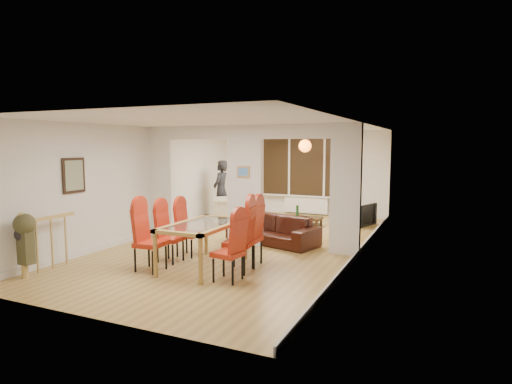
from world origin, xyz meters
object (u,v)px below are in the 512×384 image
Objects in this scene: dining_chair_la at (150,239)px; television at (363,215)px; dining_chair_rc at (247,234)px; bowl at (305,216)px; dining_chair_ra at (228,249)px; person at (221,191)px; dining_chair_lc at (189,230)px; sofa at (272,229)px; dining_chair_lb at (170,235)px; dining_table at (204,245)px; dining_chair_rb at (239,238)px; coffee_table at (301,221)px; bottle at (297,210)px; armchair at (228,211)px.

dining_chair_la reaches higher than television.
bowl is (-0.17, 3.97, -0.30)m from dining_chair_rc.
person reaches higher than dining_chair_ra.
dining_chair_lc is 1.79m from dining_chair_ra.
sofa is at bearing 62.91° from dining_chair_la.
dining_chair_lb reaches higher than bowl.
dining_chair_rb reaches higher than dining_table.
dining_chair_lb is at bearing -98.83° from dining_chair_lc.
dining_chair_ra reaches higher than dining_table.
coffee_table is at bearing 74.69° from dining_chair_lb.
dining_chair_lc reaches higher than television.
dining_table is at bearing 177.36° from dining_chair_rb.
dining_chair_rc is 0.66× the size of person.
bowl is at bearing 88.36° from person.
dining_chair_rb is at bearing 17.76° from dining_chair_la.
dining_chair_lb is at bearing -103.86° from coffee_table.
dining_chair_lb reaches higher than bottle.
dining_chair_lb is at bearing -164.33° from dining_chair_rc.
dining_chair_rc reaches higher than sofa.
armchair is at bearing 122.05° from dining_chair_rc.
dining_chair_ra is (0.74, -0.48, 0.13)m from dining_table.
dining_chair_rb reaches higher than bowl.
dining_chair_la is 5.25m from bottle.
dining_chair_rb is at bearing -83.95° from bottle.
dining_table is 0.92m from dining_chair_lc.
sofa is at bearing 88.70° from dining_chair_rb.
dining_chair_ra is 5.13× the size of bowl.
dining_chair_la is at bearing -103.59° from bowl.
dining_chair_lb is at bearing -101.70° from bottle.
dining_table is 1.63× the size of dining_chair_ra.
bottle is at bearing 104.64° from dining_chair_ra.
dining_chair_lb reaches higher than dining_chair_lc.
dining_chair_lc is 0.59× the size of person.
dining_chair_la is 3.80× the size of bottle.
person is 5.84× the size of bottle.
sofa is 2.44m from armchair.
dining_chair_rc is at bearing 29.93° from person.
armchair reaches higher than television.
dining_chair_lc is 4.04m from bowl.
armchair reaches higher than bowl.
coffee_table is at bearing 81.69° from armchair.
dining_table is 8.33× the size of bowl.
armchair is 2.08m from bowl.
dining_chair_ra reaches higher than armchair.
dining_chair_ra is at bearing -21.55° from dining_chair_lb.
dining_table is 1.65× the size of dining_chair_lb.
dining_chair_la is 1.35× the size of armchair.
dining_chair_ra is 1.26× the size of armchair.
dining_table is 4.79m from person.
dining_chair_ra is 5.03m from coffee_table.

